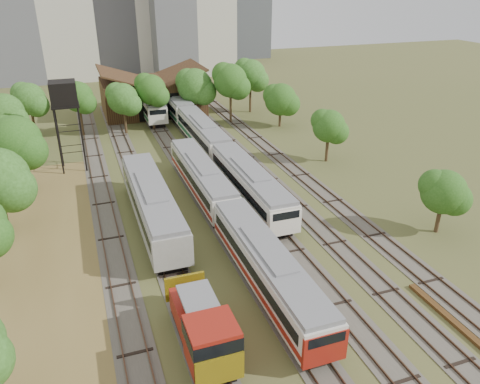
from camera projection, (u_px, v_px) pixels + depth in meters
name	position (u px, v px, depth m)	size (l,w,h in m)	color
ground	(336.00, 342.00, 29.32)	(240.00, 240.00, 0.00)	#475123
dry_grass_patch	(32.00, 326.00, 30.64)	(14.00, 60.00, 0.04)	brown
tracks	(212.00, 188.00, 50.45)	(24.60, 80.00, 0.19)	#4C473D
railcar_red_set	(229.00, 215.00, 40.89)	(2.81, 34.57, 3.47)	black
railcar_green_set	(203.00, 134.00, 61.53)	(2.94, 52.08, 3.64)	black
railcar_rear	(149.00, 104.00, 75.68)	(2.96, 16.08, 3.65)	black
shunter_locomotive	(204.00, 331.00, 27.63)	(2.80, 8.10, 3.67)	black
old_grey_coach	(152.00, 204.00, 42.22)	(3.12, 18.00, 3.86)	black
water_tower	(64.00, 96.00, 51.99)	(2.98, 2.98, 10.34)	black
rail_pile_far	(448.00, 317.00, 31.26)	(0.47, 7.48, 0.24)	#523417
maintenance_shed	(153.00, 95.00, 77.32)	(16.45, 11.55, 7.58)	#351C13
tree_band_far	(169.00, 88.00, 69.62)	(38.27, 9.80, 9.03)	#382616
tree_band_right	(322.00, 123.00, 58.35)	(4.97, 38.68, 6.51)	#382616
tower_far_right	(243.00, 3.00, 127.80)	(12.00, 12.00, 28.00)	#474B4F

